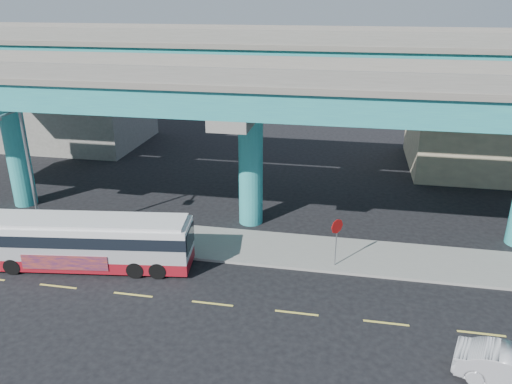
# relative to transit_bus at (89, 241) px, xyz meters

# --- Properties ---
(ground) EXTENTS (120.00, 120.00, 0.00)m
(ground) POSITION_rel_transit_bus_xyz_m (7.31, -1.90, -1.53)
(ground) COLOR black
(ground) RESTS_ON ground
(sidewalk) EXTENTS (70.00, 4.00, 0.15)m
(sidewalk) POSITION_rel_transit_bus_xyz_m (7.31, 3.60, -1.45)
(sidewalk) COLOR gray
(sidewalk) RESTS_ON ground
(lane_markings) EXTENTS (58.00, 0.12, 0.01)m
(lane_markings) POSITION_rel_transit_bus_xyz_m (7.31, -2.20, -1.52)
(lane_markings) COLOR #D8C64C
(lane_markings) RESTS_ON ground
(viaduct) EXTENTS (52.00, 12.40, 11.70)m
(viaduct) POSITION_rel_transit_bus_xyz_m (7.31, 7.21, 7.61)
(viaduct) COLOR teal
(viaduct) RESTS_ON ground
(building_beige) EXTENTS (14.00, 10.23, 7.00)m
(building_beige) POSITION_rel_transit_bus_xyz_m (25.31, 21.09, 1.98)
(building_beige) COLOR #BFAE88
(building_beige) RESTS_ON ground
(building_concrete) EXTENTS (12.00, 10.00, 9.00)m
(building_concrete) POSITION_rel_transit_bus_xyz_m (-12.69, 22.10, 2.97)
(building_concrete) COLOR gray
(building_concrete) RESTS_ON ground
(transit_bus) EXTENTS (11.07, 3.76, 2.79)m
(transit_bus) POSITION_rel_transit_bus_xyz_m (0.00, 0.00, 0.00)
(transit_bus) COLOR maroon
(transit_bus) RESTS_ON ground
(street_lamp) EXTENTS (0.50, 2.58, 7.94)m
(street_lamp) POSITION_rel_transit_bus_xyz_m (-4.30, 1.54, 3.77)
(street_lamp) COLOR gray
(street_lamp) RESTS_ON sidewalk
(stop_sign) EXTENTS (0.58, 0.61, 2.69)m
(stop_sign) POSITION_rel_transit_bus_xyz_m (12.84, 2.28, 0.57)
(stop_sign) COLOR gray
(stop_sign) RESTS_ON sidewalk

